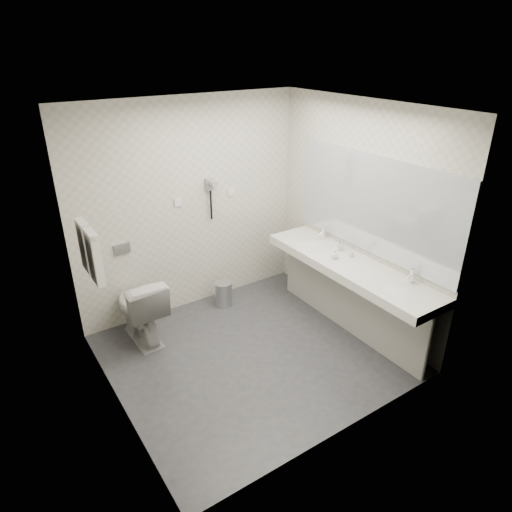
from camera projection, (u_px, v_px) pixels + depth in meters
floor at (252, 354)px, 4.82m from camera, size 2.80×2.80×0.00m
ceiling at (251, 108)px, 3.74m from camera, size 2.80×2.80×0.00m
wall_back at (190, 208)px, 5.26m from camera, size 2.80×0.00×2.80m
wall_front at (349, 308)px, 3.31m from camera, size 2.80×0.00×2.80m
wall_left at (103, 287)px, 3.58m from camera, size 0.00×2.60×2.60m
wall_right at (358, 217)px, 4.98m from camera, size 0.00×2.60×2.60m
vanity_counter at (349, 267)px, 4.89m from camera, size 0.55×2.20×0.10m
vanity_panel at (348, 300)px, 5.09m from camera, size 0.03×2.15×0.75m
vanity_post_near at (427, 346)px, 4.32m from camera, size 0.06×0.06×0.75m
vanity_post_far at (293, 265)px, 5.88m from camera, size 0.06×0.06×0.75m
mirror at (373, 205)px, 4.74m from camera, size 0.02×2.20×1.05m
basin_near at (397, 289)px, 4.39m from camera, size 0.40×0.31×0.05m
basin_far at (311, 244)px, 5.36m from camera, size 0.40×0.31×0.05m
faucet_near at (412, 276)px, 4.45m from camera, size 0.04×0.04×0.15m
faucet_far at (324, 233)px, 5.42m from camera, size 0.04×0.04×0.15m
soap_bottle_a at (351, 253)px, 4.98m from camera, size 0.04×0.04×0.09m
soap_bottle_b at (335, 254)px, 4.94m from camera, size 0.11×0.11×0.10m
glass_left at (341, 246)px, 5.14m from camera, size 0.07×0.07×0.11m
toilet at (140, 308)px, 4.91m from camera, size 0.45×0.77×0.78m
flush_plate at (122, 249)px, 4.95m from camera, size 0.18×0.02×0.12m
pedal_bin at (224, 294)px, 5.64m from camera, size 0.25×0.25×0.30m
bin_lid at (223, 283)px, 5.58m from camera, size 0.21×0.21×0.02m
towel_rail at (85, 229)px, 3.89m from camera, size 0.02×0.62×0.02m
towel_near at (94, 257)px, 3.89m from camera, size 0.07×0.24×0.48m
towel_far at (86, 246)px, 4.10m from camera, size 0.07×0.24×0.48m
dryer_cradle at (210, 184)px, 5.25m from camera, size 0.10×0.04×0.14m
dryer_barrel at (212, 183)px, 5.19m from camera, size 0.08×0.14×0.08m
dryer_cord at (211, 205)px, 5.35m from camera, size 0.02×0.02×0.35m
switch_plate_a at (178, 202)px, 5.13m from camera, size 0.09×0.02×0.09m
switch_plate_b at (231, 192)px, 5.48m from camera, size 0.09×0.02×0.09m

